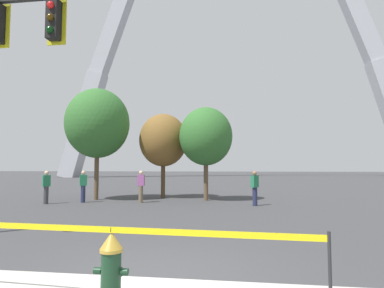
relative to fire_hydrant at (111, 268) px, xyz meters
name	(u,v)px	position (x,y,z in m)	size (l,w,h in m)	color
ground_plane	(154,278)	(0.30, 1.04, -0.47)	(240.00, 240.00, 0.00)	#3D3D3F
fire_hydrant	(111,268)	(0.00, 0.00, 0.00)	(0.46, 0.48, 0.99)	black
caution_tape_barrier	(89,247)	(-0.30, -0.02, 0.26)	(5.99, 0.38, 1.04)	#232326
monument_arch	(229,31)	(0.30, 48.51, 23.54)	(57.67, 2.76, 54.74)	#B2B5BC
tree_far_left	(98,123)	(-6.01, 12.82, 3.70)	(3.48, 3.48, 6.09)	brown
tree_left_mid	(163,140)	(-2.65, 14.33, 2.85)	(2.77, 2.77, 4.85)	brown
tree_center_left	(206,136)	(-0.07, 13.29, 2.94)	(2.85, 2.85, 4.99)	brown
pedestrian_walking_left	(141,186)	(-3.17, 11.72, 0.35)	(0.35, 0.22, 1.59)	brown
pedestrian_standing_center	(255,188)	(2.39, 11.18, 0.35)	(0.38, 0.39, 1.59)	#232847
pedestrian_walking_right	(46,187)	(-7.52, 10.54, 0.35)	(0.38, 0.38, 1.59)	#38383D
pedestrian_near_trees	(83,186)	(-6.07, 11.41, 0.35)	(0.39, 0.35, 1.59)	#232847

